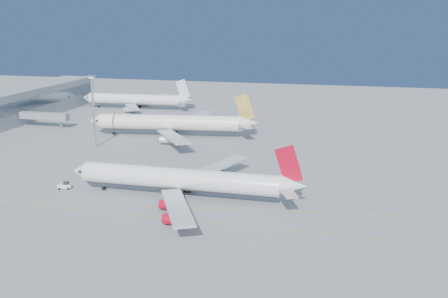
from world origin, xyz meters
TOP-DOWN VIEW (x-y plane):
  - ground at (0.00, 0.00)m, footprint 500.00×500.00m
  - terminal at (-114.93, 85.00)m, footprint 18.40×110.00m
  - jet_bridge at (-93.11, 72.00)m, footprint 23.60×3.60m
  - taxiway_lines at (-14.71, 6.34)m, footprint 118.86×140.00m
  - airliner_virgin at (-5.44, 1.11)m, footprint 66.53×59.95m
  - airliner_etihad at (-32.58, 69.20)m, footprint 70.78×64.90m
  - airliner_third at (-72.92, 125.85)m, footprint 62.05×57.19m
  - pushback_tug at (-40.84, -0.40)m, footprint 3.95×3.00m
  - light_mast at (-55.15, 45.37)m, footprint 2.33×2.33m

SIDE VIEW (x-z plane):
  - ground at x=0.00m, z-range 0.00..0.00m
  - taxiway_lines at x=-14.71m, z-range 0.00..0.02m
  - pushback_tug at x=-40.84m, z-range -0.07..1.95m
  - airliner_virgin at x=-5.44m, z-range -3.27..13.19m
  - airliner_third at x=-72.92m, z-range -3.29..13.36m
  - jet_bridge at x=-93.11m, z-range 1.72..8.62m
  - airliner_etihad at x=-32.58m, z-range -3.62..14.87m
  - terminal at x=-114.93m, z-range 0.01..15.01m
  - light_mast at x=-55.15m, z-range 2.43..29.40m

